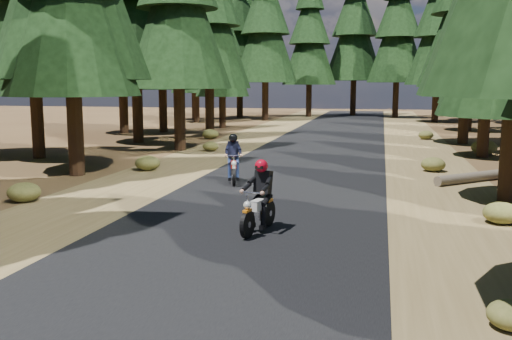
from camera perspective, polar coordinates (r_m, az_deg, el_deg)
The scene contains 8 objects.
ground at distance 11.93m, azimuth -1.56°, elevation -6.29°, with size 120.00×120.00×0.00m, color #422B17.
road at distance 16.71m, azimuth 2.58°, elevation -1.95°, with size 6.00×100.00×0.01m, color black.
shoulder_l at distance 18.06m, azimuth -11.96°, elevation -1.35°, with size 3.20×100.00×0.01m, color brown.
shoulder_r at distance 16.58m, azimuth 18.46°, elevation -2.49°, with size 3.20×100.00×0.01m, color brown.
log_near at distance 20.11m, azimuth 23.01°, elevation -0.39°, with size 0.32×0.32×5.53m, color #4C4233.
understory_shrubs at distance 19.11m, azimuth 6.29°, elevation 0.14°, with size 14.80×32.98×0.66m.
rider_lead at distance 11.84m, azimuth 0.25°, elevation -3.87°, with size 0.84×1.76×1.51m.
rider_follow at distance 17.73m, azimuth -2.27°, elevation 0.32°, with size 0.96×1.78×1.52m.
Camera 1 is at (2.79, -11.19, 3.07)m, focal length 40.00 mm.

